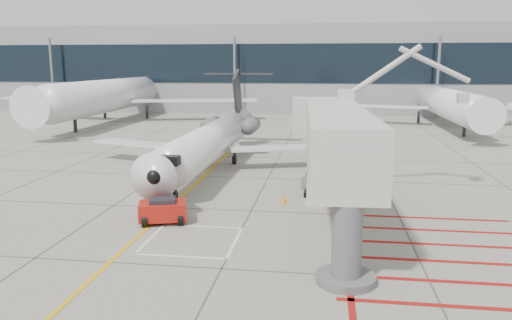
# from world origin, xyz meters

# --- Properties ---
(ground_plane) EXTENTS (260.00, 260.00, 0.00)m
(ground_plane) POSITION_xyz_m (0.00, 0.00, 0.00)
(ground_plane) COLOR gray
(ground_plane) RESTS_ON ground
(regional_jet) EXTENTS (22.54, 28.22, 7.31)m
(regional_jet) POSITION_xyz_m (-4.69, 12.02, 3.65)
(regional_jet) COLOR white
(regional_jet) RESTS_ON ground_plane
(jet_bridge) EXTENTS (10.12, 19.84, 7.77)m
(jet_bridge) POSITION_xyz_m (4.55, 2.07, 3.88)
(jet_bridge) COLOR beige
(jet_bridge) RESTS_ON ground_plane
(pushback_tug) EXTENTS (2.69, 2.07, 1.38)m
(pushback_tug) POSITION_xyz_m (-4.16, 1.33, 0.69)
(pushback_tug) COLOR #AC1810
(pushback_tug) RESTS_ON ground_plane
(baggage_cart) EXTENTS (2.29, 1.63, 1.34)m
(baggage_cart) POSITION_xyz_m (3.77, 7.70, 0.67)
(baggage_cart) COLOR #5E5E63
(baggage_cart) RESTS_ON ground_plane
(ground_power_unit) EXTENTS (2.69, 1.83, 1.97)m
(ground_power_unit) POSITION_xyz_m (4.34, 6.01, 0.98)
(ground_power_unit) COLOR silver
(ground_power_unit) RESTS_ON ground_plane
(cone_nose) EXTENTS (0.35, 0.35, 0.49)m
(cone_nose) POSITION_xyz_m (-3.84, 2.91, 0.24)
(cone_nose) COLOR #E1490B
(cone_nose) RESTS_ON ground_plane
(cone_side) EXTENTS (0.35, 0.35, 0.48)m
(cone_side) POSITION_xyz_m (1.69, 5.79, 0.24)
(cone_side) COLOR orange
(cone_side) RESTS_ON ground_plane
(terminal_building) EXTENTS (180.00, 28.00, 14.00)m
(terminal_building) POSITION_xyz_m (10.00, 70.00, 7.00)
(terminal_building) COLOR gray
(terminal_building) RESTS_ON ground_plane
(terminal_glass_band) EXTENTS (180.00, 0.10, 6.00)m
(terminal_glass_band) POSITION_xyz_m (10.00, 55.95, 8.00)
(terminal_glass_band) COLOR black
(terminal_glass_band) RESTS_ON ground_plane
(bg_aircraft_b) EXTENTS (39.30, 43.67, 13.10)m
(bg_aircraft_b) POSITION_xyz_m (-25.40, 46.00, 6.55)
(bg_aircraft_b) COLOR silver
(bg_aircraft_b) RESTS_ON ground_plane
(bg_aircraft_c) EXTENTS (32.53, 36.14, 10.84)m
(bg_aircraft_c) POSITION_xyz_m (19.24, 46.00, 5.42)
(bg_aircraft_c) COLOR silver
(bg_aircraft_c) RESTS_ON ground_plane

